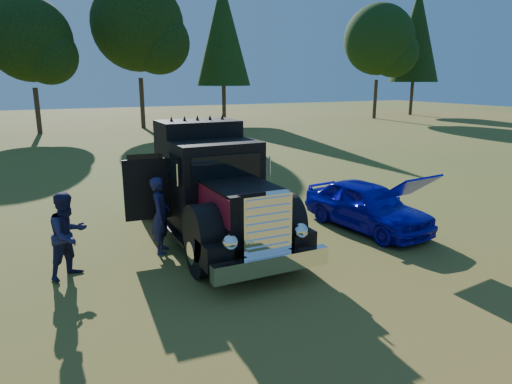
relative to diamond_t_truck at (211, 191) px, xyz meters
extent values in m
plane|color=#3D601C|center=(0.60, -1.55, -1.28)|extent=(120.00, 120.00, 0.00)
cylinder|color=#2D2116|center=(12.60, 29.95, 0.97)|extent=(0.36, 0.36, 4.50)
cone|color=black|center=(12.60, 29.95, 6.85)|extent=(5.00, 5.00, 9.38)
cylinder|color=#2D2116|center=(35.60, 29.45, 1.15)|extent=(0.36, 0.36, 4.86)
cone|color=black|center=(35.60, 29.45, 7.50)|extent=(5.40, 5.40, 10.12)
cylinder|color=#2D2116|center=(-3.40, 27.95, 0.43)|extent=(0.36, 0.36, 3.42)
sphere|color=black|center=(-3.40, 27.95, 5.56)|extent=(6.08, 6.08, 6.08)
sphere|color=black|center=(-2.26, 27.19, 4.42)|extent=(4.18, 4.18, 4.18)
cylinder|color=#2D2116|center=(4.60, 28.45, 0.79)|extent=(0.36, 0.36, 4.14)
sphere|color=black|center=(4.60, 28.45, 7.00)|extent=(7.36, 7.36, 7.36)
sphere|color=black|center=(5.98, 27.53, 5.62)|extent=(5.06, 5.06, 5.06)
cylinder|color=#2D2116|center=(28.60, 27.45, 0.70)|extent=(0.36, 0.36, 3.96)
sphere|color=black|center=(28.60, 27.45, 6.64)|extent=(7.04, 7.04, 7.04)
sphere|color=black|center=(29.92, 26.57, 5.32)|extent=(4.84, 4.84, 4.84)
cylinder|color=black|center=(-1.04, -2.08, -0.73)|extent=(0.32, 1.10, 1.10)
cylinder|color=black|center=(1.06, -2.08, -0.73)|extent=(0.32, 1.10, 1.10)
cylinder|color=black|center=(-1.04, 2.72, -0.73)|extent=(0.32, 1.10, 1.10)
cylinder|color=black|center=(1.06, 2.72, -0.73)|extent=(0.32, 1.10, 1.10)
cylinder|color=black|center=(-0.71, 2.72, -0.73)|extent=(0.32, 1.10, 1.10)
cylinder|color=black|center=(0.73, 2.72, -0.73)|extent=(0.32, 1.10, 1.10)
cube|color=black|center=(0.01, 0.52, -0.66)|extent=(1.60, 6.40, 0.28)
cube|color=white|center=(0.01, -3.33, -0.73)|extent=(2.50, 0.22, 0.36)
cube|color=white|center=(0.01, -3.03, -0.03)|extent=(1.05, 0.30, 1.30)
cube|color=black|center=(0.01, -1.98, 0.02)|extent=(1.35, 1.80, 1.10)
cube|color=maroon|center=(-0.68, -1.98, 0.22)|extent=(0.02, 1.80, 0.60)
cube|color=maroon|center=(0.70, -1.98, 0.22)|extent=(0.02, 1.80, 0.60)
cylinder|color=black|center=(-0.94, -2.08, -0.33)|extent=(0.55, 1.24, 1.24)
cylinder|color=black|center=(0.96, -2.08, -0.33)|extent=(0.55, 1.24, 1.24)
sphere|color=white|center=(-0.77, -3.10, -0.23)|extent=(0.32, 0.32, 0.32)
sphere|color=white|center=(0.79, -3.10, -0.23)|extent=(0.32, 0.32, 0.32)
cube|color=black|center=(0.01, -0.43, 0.27)|extent=(2.05, 1.30, 2.10)
cube|color=black|center=(0.01, -1.10, 0.77)|extent=(1.70, 0.05, 0.65)
cube|color=black|center=(0.01, 0.87, 0.47)|extent=(2.05, 1.30, 2.50)
cube|color=black|center=(0.01, 2.52, -0.33)|extent=(2.00, 2.00, 0.35)
cube|color=black|center=(-1.57, 0.18, 0.17)|extent=(1.10, 0.15, 1.50)
cube|color=maroon|center=(-1.57, 0.23, 0.02)|extent=(0.85, 0.09, 0.75)
imported|color=#1007A1|center=(4.17, -1.07, -0.61)|extent=(2.01, 4.06, 1.33)
cube|color=#1007A1|center=(3.98, -2.76, 0.27)|extent=(1.40, 1.07, 0.67)
imported|color=#22234F|center=(-1.39, -0.34, -0.36)|extent=(0.67, 0.79, 1.84)
imported|color=#1E2D46|center=(-3.48, -0.88, -0.36)|extent=(1.13, 1.08, 1.83)
camera|label=1|loc=(-3.92, -10.63, 2.78)|focal=32.00mm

